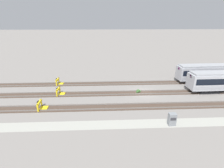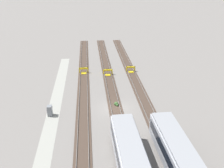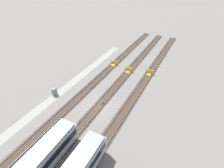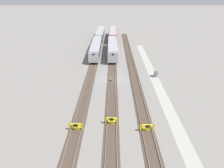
{
  "view_description": "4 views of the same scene",
  "coord_description": "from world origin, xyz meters",
  "px_view_note": "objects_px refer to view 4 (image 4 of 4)",
  "views": [
    {
      "loc": [
        -7.14,
        -28.42,
        12.44
      ],
      "look_at": [
        -5.77,
        0.0,
        1.8
      ],
      "focal_mm": 28.0,
      "sensor_mm": 36.0,
      "label": 1
    },
    {
      "loc": [
        36.67,
        -4.03,
        20.16
      ],
      "look_at": [
        -5.77,
        0.0,
        1.8
      ],
      "focal_mm": 42.0,
      "sensor_mm": 36.0,
      "label": 2
    },
    {
      "loc": [
        21.34,
        14.3,
        23.38
      ],
      "look_at": [
        -5.77,
        0.0,
        1.8
      ],
      "focal_mm": 28.0,
      "sensor_mm": 36.0,
      "label": 3
    },
    {
      "loc": [
        -35.61,
        -0.22,
        18.13
      ],
      "look_at": [
        -5.77,
        0.0,
        1.8
      ],
      "focal_mm": 28.0,
      "sensor_mm": 36.0,
      "label": 4
    }
  ],
  "objects_px": {
    "subway_car_front_row_left_inner": "(96,48)",
    "subway_car_front_row_centre": "(113,34)",
    "electrical_cabinet": "(156,74)",
    "bumper_stop_near_inner_track": "(112,120)",
    "subway_car_front_row_leftmost": "(100,34)",
    "subway_car_front_row_right_inner": "(112,48)",
    "bumper_stop_middle_track": "(76,126)",
    "bumper_stop_nearest_track": "(147,127)",
    "weed_clump": "(111,80)"
  },
  "relations": [
    {
      "from": "subway_car_front_row_left_inner",
      "to": "bumper_stop_near_inner_track",
      "type": "bearing_deg",
      "value": -170.85
    },
    {
      "from": "subway_car_front_row_leftmost",
      "to": "subway_car_front_row_right_inner",
      "type": "distance_m",
      "value": 19.7
    },
    {
      "from": "bumper_stop_middle_track",
      "to": "subway_car_front_row_left_inner",
      "type": "bearing_deg",
      "value": 0.03
    },
    {
      "from": "bumper_stop_near_inner_track",
      "to": "bumper_stop_middle_track",
      "type": "bearing_deg",
      "value": 104.82
    },
    {
      "from": "subway_car_front_row_centre",
      "to": "weed_clump",
      "type": "bearing_deg",
      "value": 179.57
    },
    {
      "from": "subway_car_front_row_left_inner",
      "to": "bumper_stop_nearest_track",
      "type": "xyz_separation_m",
      "value": [
        -33.41,
        -10.24,
        -1.53
      ]
    },
    {
      "from": "subway_car_front_row_left_inner",
      "to": "bumper_stop_nearest_track",
      "type": "distance_m",
      "value": 34.97
    },
    {
      "from": "subway_car_front_row_centre",
      "to": "bumper_stop_near_inner_track",
      "type": "relative_size",
      "value": 8.98
    },
    {
      "from": "bumper_stop_middle_track",
      "to": "electrical_cabinet",
      "type": "distance_m",
      "value": 23.16
    },
    {
      "from": "subway_car_front_row_left_inner",
      "to": "weed_clump",
      "type": "relative_size",
      "value": 19.61
    },
    {
      "from": "subway_car_front_row_leftmost",
      "to": "electrical_cabinet",
      "type": "distance_m",
      "value": 38.07
    },
    {
      "from": "subway_car_front_row_left_inner",
      "to": "subway_car_front_row_centre",
      "type": "distance_m",
      "value": 19.83
    },
    {
      "from": "subway_car_front_row_centre",
      "to": "bumper_stop_middle_track",
      "type": "xyz_separation_m",
      "value": [
        -52.42,
        5.13,
        -1.53
      ]
    },
    {
      "from": "subway_car_front_row_centre",
      "to": "weed_clump",
      "type": "height_order",
      "value": "subway_car_front_row_centre"
    },
    {
      "from": "subway_car_front_row_centre",
      "to": "bumper_stop_near_inner_track",
      "type": "height_order",
      "value": "subway_car_front_row_centre"
    },
    {
      "from": "bumper_stop_near_inner_track",
      "to": "subway_car_front_row_leftmost",
      "type": "bearing_deg",
      "value": 5.7
    },
    {
      "from": "subway_car_front_row_centre",
      "to": "electrical_cabinet",
      "type": "bearing_deg",
      "value": -163.88
    },
    {
      "from": "subway_car_front_row_leftmost",
      "to": "subway_car_front_row_right_inner",
      "type": "xyz_separation_m",
      "value": [
        -19.04,
        -5.03,
        0.0
      ]
    },
    {
      "from": "subway_car_front_row_leftmost",
      "to": "bumper_stop_nearest_track",
      "type": "xyz_separation_m",
      "value": [
        -52.45,
        -10.19,
        -1.53
      ]
    },
    {
      "from": "subway_car_front_row_left_inner",
      "to": "bumper_stop_middle_track",
      "type": "relative_size",
      "value": 9.0
    },
    {
      "from": "subway_car_front_row_leftmost",
      "to": "weed_clump",
      "type": "xyz_separation_m",
      "value": [
        -37.07,
        -4.82,
        -1.8
      ]
    },
    {
      "from": "subway_car_front_row_leftmost",
      "to": "bumper_stop_middle_track",
      "type": "relative_size",
      "value": 8.98
    },
    {
      "from": "bumper_stop_nearest_track",
      "to": "bumper_stop_middle_track",
      "type": "bearing_deg",
      "value": 89.24
    },
    {
      "from": "bumper_stop_middle_track",
      "to": "bumper_stop_near_inner_track",
      "type": "bearing_deg",
      "value": -75.18
    },
    {
      "from": "subway_car_front_row_left_inner",
      "to": "bumper_stop_middle_track",
      "type": "xyz_separation_m",
      "value": [
        -33.27,
        -0.02,
        -1.53
      ]
    },
    {
      "from": "subway_car_front_row_left_inner",
      "to": "electrical_cabinet",
      "type": "bearing_deg",
      "value": -136.05
    },
    {
      "from": "electrical_cabinet",
      "to": "subway_car_front_row_centre",
      "type": "bearing_deg",
      "value": 16.12
    },
    {
      "from": "subway_car_front_row_leftmost",
      "to": "subway_car_front_row_left_inner",
      "type": "bearing_deg",
      "value": 179.85
    },
    {
      "from": "bumper_stop_near_inner_track",
      "to": "electrical_cabinet",
      "type": "relative_size",
      "value": 1.26
    },
    {
      "from": "subway_car_front_row_left_inner",
      "to": "bumper_stop_nearest_track",
      "type": "bearing_deg",
      "value": -162.96
    },
    {
      "from": "subway_car_front_row_right_inner",
      "to": "bumper_stop_near_inner_track",
      "type": "relative_size",
      "value": 8.98
    },
    {
      "from": "subway_car_front_row_left_inner",
      "to": "subway_car_front_row_centre",
      "type": "xyz_separation_m",
      "value": [
        19.15,
        -5.15,
        0.0
      ]
    },
    {
      "from": "subway_car_front_row_left_inner",
      "to": "subway_car_front_row_right_inner",
      "type": "height_order",
      "value": "same"
    },
    {
      "from": "subway_car_front_row_left_inner",
      "to": "subway_car_front_row_right_inner",
      "type": "relative_size",
      "value": 1.0
    },
    {
      "from": "subway_car_front_row_centre",
      "to": "bumper_stop_near_inner_track",
      "type": "xyz_separation_m",
      "value": [
        -51.07,
        0.01,
        -1.53
      ]
    },
    {
      "from": "bumper_stop_near_inner_track",
      "to": "bumper_stop_nearest_track",
      "type": "bearing_deg",
      "value": -106.32
    },
    {
      "from": "subway_car_front_row_right_inner",
      "to": "bumper_stop_near_inner_track",
      "type": "height_order",
      "value": "subway_car_front_row_right_inner"
    },
    {
      "from": "bumper_stop_nearest_track",
      "to": "bumper_stop_near_inner_track",
      "type": "height_order",
      "value": "same"
    },
    {
      "from": "subway_car_front_row_left_inner",
      "to": "electrical_cabinet",
      "type": "height_order",
      "value": "subway_car_front_row_left_inner"
    },
    {
      "from": "subway_car_front_row_left_inner",
      "to": "subway_car_front_row_leftmost",
      "type": "bearing_deg",
      "value": -0.15
    },
    {
      "from": "subway_car_front_row_right_inner",
      "to": "electrical_cabinet",
      "type": "height_order",
      "value": "subway_car_front_row_right_inner"
    },
    {
      "from": "bumper_stop_near_inner_track",
      "to": "subway_car_front_row_left_inner",
      "type": "bearing_deg",
      "value": 9.15
    },
    {
      "from": "weed_clump",
      "to": "bumper_stop_near_inner_track",
      "type": "bearing_deg",
      "value": -178.89
    },
    {
      "from": "subway_car_front_row_centre",
      "to": "bumper_stop_near_inner_track",
      "type": "bearing_deg",
      "value": 179.99
    },
    {
      "from": "bumper_stop_nearest_track",
      "to": "subway_car_front_row_right_inner",
      "type": "bearing_deg",
      "value": 8.77
    },
    {
      "from": "subway_car_front_row_centre",
      "to": "weed_clump",
      "type": "distance_m",
      "value": 37.22
    },
    {
      "from": "bumper_stop_nearest_track",
      "to": "electrical_cabinet",
      "type": "relative_size",
      "value": 1.26
    },
    {
      "from": "electrical_cabinet",
      "to": "weed_clump",
      "type": "height_order",
      "value": "electrical_cabinet"
    },
    {
      "from": "subway_car_front_row_left_inner",
      "to": "electrical_cabinet",
      "type": "xyz_separation_m",
      "value": [
        -15.83,
        -15.26,
        -1.24
      ]
    },
    {
      "from": "subway_car_front_row_centre",
      "to": "bumper_stop_nearest_track",
      "type": "bearing_deg",
      "value": -174.47
    }
  ]
}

